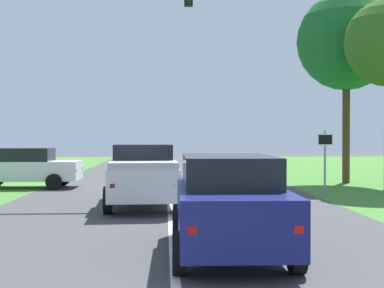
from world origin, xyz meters
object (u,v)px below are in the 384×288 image
Objects in this scene: traffic_light at (48,42)px; oak_tree_right at (346,42)px; pickup_truck_lead at (143,175)px; crossing_suv_far at (23,167)px; red_suv_near at (229,202)px; keep_moving_sign at (325,154)px.

traffic_light is 14.11m from oak_tree_right.
pickup_truck_lead is at bearing -40.55° from traffic_light.
crossing_suv_far is at bearing 130.41° from pickup_truck_lead.
oak_tree_right is (7.54, 15.19, 5.83)m from red_suv_near.
oak_tree_right is at bearing 6.56° from crossing_suv_far.
pickup_truck_lead is (-1.92, 7.01, 0.02)m from red_suv_near.
red_suv_near is 12.56m from traffic_light.
traffic_light is 6.16m from crossing_suv_far.
traffic_light is at bearing -61.26° from crossing_suv_far.
pickup_truck_lead is 8.48m from crossing_suv_far.
red_suv_near is at bearing -116.39° from oak_tree_right.
traffic_light reaches higher than red_suv_near.
traffic_light is at bearing -159.08° from oak_tree_right.
traffic_light reaches higher than keep_moving_sign.
traffic_light is at bearing 178.72° from keep_moving_sign.
traffic_light is (-3.69, 3.15, 4.78)m from pickup_truck_lead.
keep_moving_sign is (6.82, 2.92, 0.57)m from pickup_truck_lead.
crossing_suv_far is (-7.42, 13.47, -0.07)m from red_suv_near.
oak_tree_right is at bearing 20.92° from traffic_light.
oak_tree_right is 1.92× the size of crossing_suv_far.
pickup_truck_lead is 6.81m from traffic_light.
pickup_truck_lead is at bearing -156.82° from keep_moving_sign.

